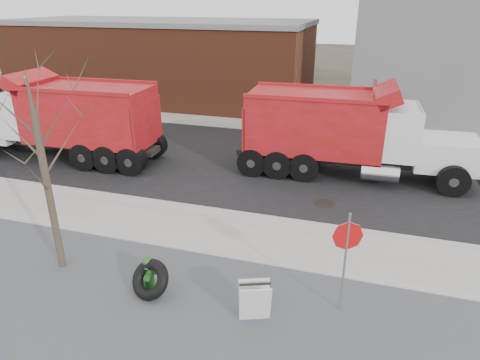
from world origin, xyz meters
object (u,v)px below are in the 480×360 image
(truck_tire, at_px, (150,280))
(dump_truck_red_a, at_px, (345,130))
(stop_sign, at_px, (347,246))
(fire_hydrant, at_px, (149,274))
(dump_truck_red_b, at_px, (66,117))
(sandwich_board, at_px, (255,301))

(truck_tire, xyz_separation_m, dump_truck_red_a, (3.68, 9.10, 1.43))
(dump_truck_red_a, bearing_deg, stop_sign, -87.73)
(fire_hydrant, xyz_separation_m, dump_truck_red_b, (-7.65, 7.21, 1.47))
(sandwich_board, height_order, dump_truck_red_b, dump_truck_red_b)
(truck_tire, distance_m, sandwich_board, 2.59)
(truck_tire, bearing_deg, dump_truck_red_b, 136.40)
(sandwich_board, relative_size, dump_truck_red_a, 0.10)
(truck_tire, relative_size, dump_truck_red_a, 0.13)
(dump_truck_red_b, bearing_deg, fire_hydrant, 134.08)
(stop_sign, bearing_deg, dump_truck_red_a, 96.56)
(stop_sign, bearing_deg, dump_truck_red_b, 153.20)
(dump_truck_red_a, bearing_deg, fire_hydrant, -115.87)
(sandwich_board, xyz_separation_m, dump_truck_red_a, (1.09, 9.21, 1.36))
(stop_sign, height_order, sandwich_board, stop_sign)
(dump_truck_red_a, bearing_deg, truck_tire, -114.41)
(truck_tire, distance_m, dump_truck_red_b, 10.89)
(truck_tire, xyz_separation_m, dump_truck_red_b, (-7.82, 7.44, 1.45))
(sandwich_board, bearing_deg, dump_truck_red_a, 61.42)
(sandwich_board, distance_m, dump_truck_red_a, 9.37)
(stop_sign, bearing_deg, sandwich_board, -151.40)
(fire_hydrant, height_order, truck_tire, truck_tire)
(stop_sign, height_order, dump_truck_red_b, dump_truck_red_b)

